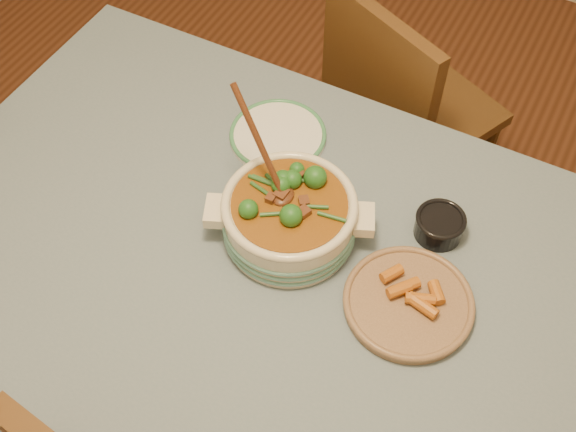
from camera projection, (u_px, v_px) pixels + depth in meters
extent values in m
plane|color=#482514|center=(286.00, 413.00, 2.07)|extent=(4.50, 4.50, 0.00)
cube|color=brown|center=(286.00, 283.00, 1.49)|extent=(1.60, 1.00, 0.05)
cube|color=slate|center=(286.00, 276.00, 1.46)|extent=(1.68, 1.08, 0.01)
cylinder|color=brown|center=(142.00, 144.00, 2.22)|extent=(0.07, 0.07, 0.70)
cylinder|color=beige|center=(289.00, 220.00, 1.48)|extent=(0.35, 0.35, 0.11)
torus|color=beige|center=(289.00, 204.00, 1.44)|extent=(0.28, 0.28, 0.02)
cube|color=beige|center=(364.00, 219.00, 1.46)|extent=(0.07, 0.08, 0.03)
cube|color=beige|center=(216.00, 211.00, 1.47)|extent=(0.07, 0.08, 0.03)
cylinder|color=#935615|center=(289.00, 206.00, 1.44)|extent=(0.24, 0.24, 0.02)
cylinder|color=white|center=(278.00, 136.00, 1.68)|extent=(0.29, 0.29, 0.02)
torus|color=#408E5C|center=(278.00, 134.00, 1.67)|extent=(0.23, 0.23, 0.01)
cylinder|color=black|center=(439.00, 226.00, 1.50)|extent=(0.12, 0.12, 0.05)
torus|color=black|center=(441.00, 219.00, 1.48)|extent=(0.11, 0.11, 0.01)
cylinder|color=black|center=(440.00, 222.00, 1.49)|extent=(0.09, 0.09, 0.01)
cylinder|color=#9B7756|center=(408.00, 304.00, 1.41)|extent=(0.30, 0.30, 0.02)
torus|color=#9B7756|center=(409.00, 301.00, 1.40)|extent=(0.26, 0.26, 0.01)
cube|color=brown|center=(416.00, 110.00, 2.18)|extent=(0.54, 0.54, 0.04)
cube|color=brown|center=(377.00, 82.00, 1.94)|extent=(0.39, 0.21, 0.44)
cylinder|color=brown|center=(483.00, 165.00, 2.34)|extent=(0.04, 0.04, 0.44)
cylinder|color=brown|center=(408.00, 104.00, 2.50)|extent=(0.04, 0.04, 0.44)
cylinder|color=brown|center=(403.00, 218.00, 2.21)|extent=(0.04, 0.04, 0.44)
cylinder|color=brown|center=(331.00, 150.00, 2.37)|extent=(0.04, 0.04, 0.44)
cylinder|color=brown|center=(40.00, 237.00, 2.18)|extent=(0.04, 0.04, 0.43)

